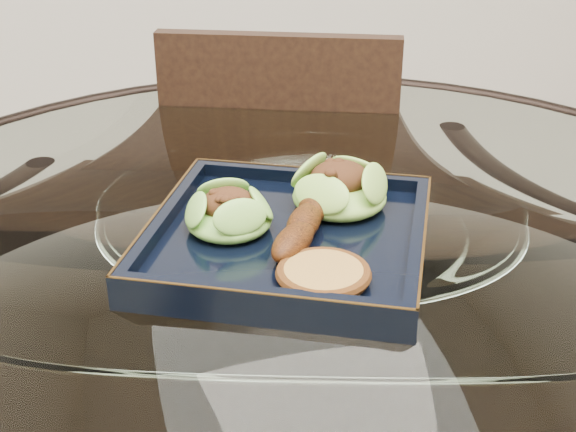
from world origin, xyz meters
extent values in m
cylinder|color=white|center=(0.00, 0.00, 0.76)|extent=(1.10, 1.10, 0.01)
torus|color=black|center=(0.00, 0.00, 0.76)|extent=(1.13, 1.13, 0.02)
cylinder|color=black|center=(0.28, 0.28, 0.38)|extent=(0.04, 0.04, 0.75)
cylinder|color=black|center=(-0.28, 0.28, 0.38)|extent=(0.04, 0.04, 0.75)
cube|color=black|center=(0.00, 0.25, 0.42)|extent=(0.48, 0.48, 0.04)
cube|color=black|center=(0.06, 0.41, 0.66)|extent=(0.35, 0.14, 0.41)
cylinder|color=black|center=(-0.10, 0.45, 0.20)|extent=(0.03, 0.03, 0.40)
cylinder|color=black|center=(0.21, 0.35, 0.20)|extent=(0.03, 0.03, 0.40)
cube|color=black|center=(-0.03, -0.02, 0.77)|extent=(0.36, 0.36, 0.02)
ellipsoid|color=#559E2E|center=(-0.08, 0.00, 0.80)|extent=(0.11, 0.11, 0.03)
ellipsoid|color=#65A530|center=(0.04, 0.03, 0.80)|extent=(0.13, 0.13, 0.04)
ellipsoid|color=#582609|center=(-0.01, -0.03, 0.80)|extent=(0.10, 0.14, 0.03)
cylinder|color=#A77937|center=(-0.02, -0.12, 0.79)|extent=(0.09, 0.09, 0.01)
camera|label=1|loc=(-0.19, -0.70, 1.16)|focal=50.00mm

